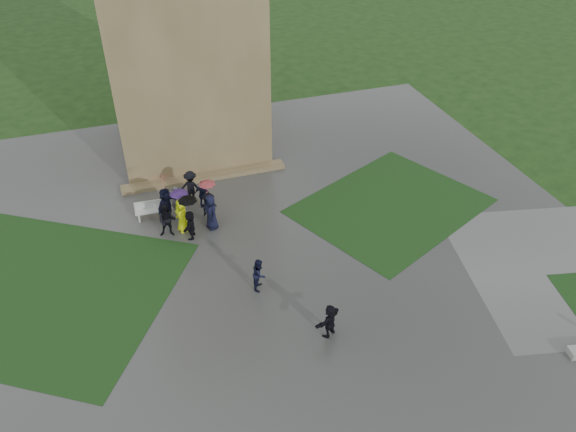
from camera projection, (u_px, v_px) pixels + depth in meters
name	position (u px, v px, depth m)	size (l,w,h in m)	color
ground	(257.00, 310.00, 22.70)	(120.00, 120.00, 0.00)	black
plaza	(245.00, 279.00, 24.24)	(34.00, 34.00, 0.02)	#343532
lawn_inset_left	(37.00, 291.00, 23.60)	(11.00, 9.00, 0.01)	black
lawn_inset_right	(391.00, 206.00, 28.70)	(9.00, 7.00, 0.01)	black
tower_plinth	(205.00, 177.00, 30.79)	(9.00, 0.80, 0.22)	brown
bench	(151.00, 210.00, 27.62)	(1.57, 0.58, 0.90)	beige
visitor_cluster	(185.00, 203.00, 26.91)	(3.31, 4.18, 2.64)	black
pedestrian_mid	(259.00, 274.00, 23.35)	(0.73, 0.42, 1.49)	black
pedestrian_near	(330.00, 321.00, 21.22)	(1.36, 0.49, 1.46)	black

